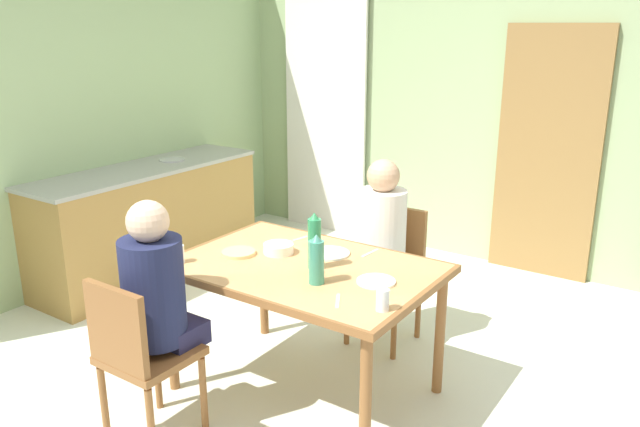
# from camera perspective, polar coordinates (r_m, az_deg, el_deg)

# --- Properties ---
(ground_plane) EXTENTS (6.95, 6.95, 0.00)m
(ground_plane) POSITION_cam_1_polar(r_m,az_deg,el_deg) (3.75, -3.95, -15.36)
(ground_plane) COLOR silver
(wall_back) EXTENTS (4.73, 0.10, 2.79)m
(wall_back) POSITION_cam_1_polar(r_m,az_deg,el_deg) (5.55, 13.31, 10.20)
(wall_back) COLOR #9FB783
(wall_back) RESTS_ON ground_plane
(wall_left) EXTENTS (0.10, 4.01, 2.79)m
(wall_left) POSITION_cam_1_polar(r_m,az_deg,el_deg) (5.32, -19.41, 9.43)
(wall_left) COLOR #9DBA84
(wall_left) RESTS_ON ground_plane
(door_wooden) EXTENTS (0.80, 0.05, 2.00)m
(door_wooden) POSITION_cam_1_polar(r_m,az_deg,el_deg) (5.32, 19.96, 5.06)
(door_wooden) COLOR olive
(door_wooden) RESTS_ON ground_plane
(curtain_panel) EXTENTS (0.90, 0.03, 2.34)m
(curtain_panel) POSITION_cam_1_polar(r_m,az_deg,el_deg) (6.13, 0.44, 9.14)
(curtain_panel) COLOR white
(curtain_panel) RESTS_ON ground_plane
(kitchen_counter) EXTENTS (0.61, 2.00, 0.91)m
(kitchen_counter) POSITION_cam_1_polar(r_m,az_deg,el_deg) (5.33, -15.29, -0.60)
(kitchen_counter) COLOR #A4793E
(kitchen_counter) RESTS_ON ground_plane
(dining_table) EXTENTS (1.39, 0.95, 0.76)m
(dining_table) POSITION_cam_1_polar(r_m,az_deg,el_deg) (3.40, -1.43, -5.82)
(dining_table) COLOR brown
(dining_table) RESTS_ON ground_plane
(chair_near_diner) EXTENTS (0.40, 0.40, 0.87)m
(chair_near_diner) POSITION_cam_1_polar(r_m,az_deg,el_deg) (3.18, -16.18, -12.01)
(chair_near_diner) COLOR brown
(chair_near_diner) RESTS_ON ground_plane
(chair_far_diner) EXTENTS (0.40, 0.40, 0.87)m
(chair_far_diner) POSITION_cam_1_polar(r_m,az_deg,el_deg) (4.08, 6.34, -4.77)
(chair_far_diner) COLOR brown
(chair_far_diner) RESTS_ON ground_plane
(person_near_diner) EXTENTS (0.30, 0.37, 0.77)m
(person_near_diner) POSITION_cam_1_polar(r_m,az_deg,el_deg) (3.13, -14.69, -6.54)
(person_near_diner) COLOR #242348
(person_near_diner) RESTS_ON ground_plane
(person_far_diner) EXTENTS (0.30, 0.37, 0.77)m
(person_far_diner) POSITION_cam_1_polar(r_m,az_deg,el_deg) (3.87, 5.52, -1.49)
(person_far_diner) COLOR silver
(person_far_diner) RESTS_ON ground_plane
(water_bottle_green_near) EXTENTS (0.08, 0.08, 0.26)m
(water_bottle_green_near) POSITION_cam_1_polar(r_m,az_deg,el_deg) (3.10, -0.33, -4.29)
(water_bottle_green_near) COLOR #35856D
(water_bottle_green_near) RESTS_ON dining_table
(water_bottle_green_far) EXTENTS (0.07, 0.07, 0.31)m
(water_bottle_green_far) POSITION_cam_1_polar(r_m,az_deg,el_deg) (3.28, -0.51, -2.61)
(water_bottle_green_far) COLOR #298351
(water_bottle_green_far) RESTS_ON dining_table
(serving_bowl_center) EXTENTS (0.17, 0.17, 0.05)m
(serving_bowl_center) POSITION_cam_1_polar(r_m,az_deg,el_deg) (3.54, -3.79, -3.18)
(serving_bowl_center) COLOR white
(serving_bowl_center) RESTS_ON dining_table
(dinner_plate_near_left) EXTENTS (0.22, 0.22, 0.01)m
(dinner_plate_near_left) POSITION_cam_1_polar(r_m,az_deg,el_deg) (3.52, 0.88, -3.63)
(dinner_plate_near_left) COLOR white
(dinner_plate_near_left) RESTS_ON dining_table
(dinner_plate_near_right) EXTENTS (0.19, 0.19, 0.01)m
(dinner_plate_near_right) POSITION_cam_1_polar(r_m,az_deg,el_deg) (3.16, 5.11, -6.15)
(dinner_plate_near_right) COLOR white
(dinner_plate_near_right) RESTS_ON dining_table
(drinking_glass_by_near_diner) EXTENTS (0.06, 0.06, 0.10)m
(drinking_glass_by_near_diner) POSITION_cam_1_polar(r_m,az_deg,el_deg) (2.85, 5.70, -7.80)
(drinking_glass_by_near_diner) COLOR silver
(drinking_glass_by_near_diner) RESTS_ON dining_table
(drinking_glass_by_far_diner) EXTENTS (0.06, 0.06, 0.10)m
(drinking_glass_by_far_diner) POSITION_cam_1_polar(r_m,az_deg,el_deg) (3.47, -12.68, -3.60)
(drinking_glass_by_far_diner) COLOR silver
(drinking_glass_by_far_diner) RESTS_ON dining_table
(bread_plate_sliced) EXTENTS (0.19, 0.19, 0.02)m
(bread_plate_sliced) POSITION_cam_1_polar(r_m,az_deg,el_deg) (3.54, -7.40, -3.55)
(bread_plate_sliced) COLOR #DBB77A
(bread_plate_sliced) RESTS_ON dining_table
(cutlery_knife_near) EXTENTS (0.09, 0.14, 0.00)m
(cutlery_knife_near) POSITION_cam_1_polar(r_m,az_deg,el_deg) (2.95, 1.63, -7.92)
(cutlery_knife_near) COLOR silver
(cutlery_knife_near) RESTS_ON dining_table
(cutlery_fork_near) EXTENTS (0.05, 0.15, 0.00)m
(cutlery_fork_near) POSITION_cam_1_polar(r_m,az_deg,el_deg) (3.78, -1.59, -2.21)
(cutlery_fork_near) COLOR silver
(cutlery_fork_near) RESTS_ON dining_table
(cutlery_knife_far) EXTENTS (0.03, 0.15, 0.00)m
(cutlery_knife_far) POSITION_cam_1_polar(r_m,az_deg,el_deg) (3.55, 4.57, -3.58)
(cutlery_knife_far) COLOR silver
(cutlery_knife_far) RESTS_ON dining_table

